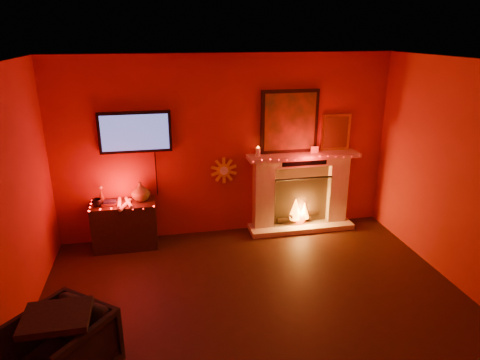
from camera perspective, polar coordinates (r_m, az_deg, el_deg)
The scene contains 6 objects.
room at distance 4.05m, azimuth 4.28°, elevation -4.64°, with size 5.00×5.00×5.00m.
fireplace at distance 6.72m, azimuth 8.06°, elevation -0.56°, with size 1.72×0.40×2.18m.
tv at distance 6.16m, azimuth -13.80°, elevation 6.18°, with size 1.00×0.07×1.24m.
sunburst_clock at distance 6.43m, azimuth -2.16°, elevation 1.29°, with size 0.40×0.03×0.40m.
console_table at distance 6.39m, azimuth -15.01°, elevation -5.44°, with size 0.90×0.55×0.96m.
armchair at distance 4.35m, azimuth -22.49°, elevation -20.04°, with size 0.72×0.74×0.68m, color black.
Camera 1 is at (-1.03, -3.55, 2.99)m, focal length 32.00 mm.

